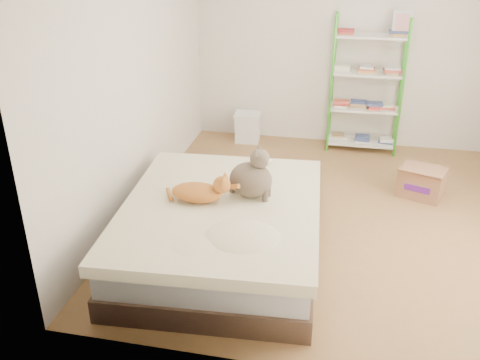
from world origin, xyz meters
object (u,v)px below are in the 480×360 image
(bed, at_px, (222,231))
(grey_cat, at_px, (251,172))
(white_bin, at_px, (248,127))
(shelf_unit, at_px, (366,90))
(cardboard_box, at_px, (422,182))
(orange_cat, at_px, (197,190))

(bed, bearing_deg, grey_cat, 38.53)
(bed, distance_m, white_bin, 2.78)
(grey_cat, relative_size, shelf_unit, 0.26)
(shelf_unit, height_order, cardboard_box, shelf_unit)
(bed, xyz_separation_m, shelf_unit, (1.18, 2.79, 0.53))
(orange_cat, bearing_deg, cardboard_box, 36.56)
(bed, distance_m, shelf_unit, 3.08)
(cardboard_box, relative_size, white_bin, 1.41)
(cardboard_box, bearing_deg, grey_cat, -119.21)
(orange_cat, height_order, shelf_unit, shelf_unit)
(grey_cat, height_order, shelf_unit, shelf_unit)
(bed, distance_m, orange_cat, 0.42)
(grey_cat, height_order, white_bin, grey_cat)
(cardboard_box, bearing_deg, bed, -119.04)
(orange_cat, height_order, cardboard_box, orange_cat)
(bed, bearing_deg, white_bin, 92.70)
(shelf_unit, xyz_separation_m, cardboard_box, (0.64, -1.20, -0.63))
(bed, xyz_separation_m, white_bin, (-0.32, 2.76, -0.06))
(shelf_unit, bearing_deg, orange_cat, -116.53)
(orange_cat, height_order, white_bin, orange_cat)
(grey_cat, bearing_deg, bed, 137.20)
(orange_cat, xyz_separation_m, shelf_unit, (1.39, 2.78, 0.16))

